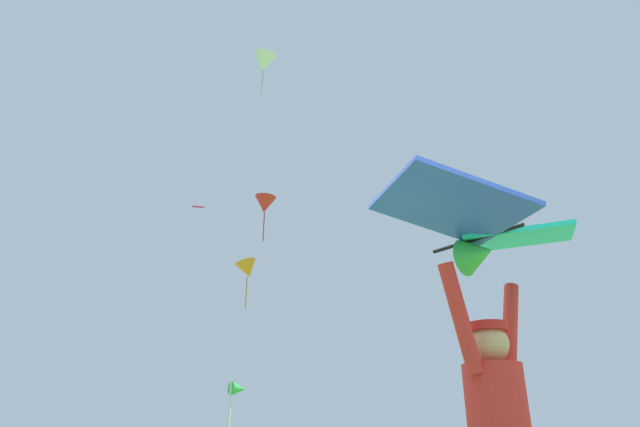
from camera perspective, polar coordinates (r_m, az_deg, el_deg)
The scene contains 6 objects.
held_stunt_kite at distance 3.53m, azimuth 16.99°, elevation -1.81°, with size 1.74×0.98×0.40m.
distant_kite_red_high_left at distance 30.88m, azimuth -5.84°, elevation 0.95°, with size 1.35×1.44×2.78m.
distant_kite_white_low_right at distance 26.15m, azimuth -5.98°, elevation 15.50°, with size 1.37×1.54×2.56m.
distant_kite_orange_far_center at distance 25.76m, azimuth -7.63°, elevation -5.85°, with size 1.39×1.30×2.37m.
distant_kite_magenta_high_right at distance 21.46m, azimuth -12.71°, elevation 0.76°, with size 0.65×0.64×0.20m.
marker_flag at distance 9.84m, azimuth -8.77°, elevation -18.62°, with size 0.30×0.24×1.99m.
Camera 1 is at (-2.88, -2.20, 0.94)m, focal length 30.40 mm.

